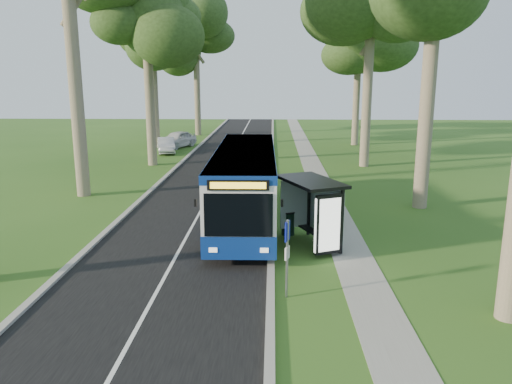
% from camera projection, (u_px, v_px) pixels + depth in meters
% --- Properties ---
extents(ground, '(120.00, 120.00, 0.00)m').
position_uv_depth(ground, '(271.00, 244.00, 19.73)').
color(ground, '#2E581B').
rests_on(ground, ground).
extents(road, '(7.00, 100.00, 0.02)m').
position_uv_depth(road, '(213.00, 188.00, 29.59)').
color(road, black).
rests_on(road, ground).
extents(kerb_east, '(0.25, 100.00, 0.12)m').
position_uv_depth(kerb_east, '(272.00, 188.00, 29.46)').
color(kerb_east, '#9E9B93').
rests_on(kerb_east, ground).
extents(kerb_west, '(0.25, 100.00, 0.12)m').
position_uv_depth(kerb_west, '(155.00, 187.00, 29.69)').
color(kerb_west, '#9E9B93').
rests_on(kerb_west, ground).
extents(centre_line, '(0.12, 100.00, 0.00)m').
position_uv_depth(centre_line, '(213.00, 188.00, 29.58)').
color(centre_line, white).
rests_on(centre_line, road).
extents(footpath, '(1.50, 100.00, 0.02)m').
position_uv_depth(footpath, '(323.00, 189.00, 29.37)').
color(footpath, gray).
rests_on(footpath, ground).
extents(bus, '(2.79, 12.42, 3.28)m').
position_uv_depth(bus, '(245.00, 184.00, 22.70)').
color(bus, white).
rests_on(bus, ground).
extents(bus_stop_sign, '(0.16, 0.33, 2.41)m').
position_uv_depth(bus_stop_sign, '(287.00, 249.00, 14.64)').
color(bus_stop_sign, gray).
rests_on(bus_stop_sign, ground).
extents(bus_shelter, '(2.76, 3.48, 2.64)m').
position_uv_depth(bus_shelter, '(315.00, 202.00, 18.72)').
color(bus_shelter, black).
rests_on(bus_shelter, ground).
extents(litter_bin, '(0.58, 0.58, 1.01)m').
position_uv_depth(litter_bin, '(288.00, 223.00, 20.81)').
color(litter_bin, black).
rests_on(litter_bin, ground).
extents(car_white, '(3.48, 4.89, 1.55)m').
position_uv_depth(car_white, '(177.00, 139.00, 46.64)').
color(car_white, silver).
rests_on(car_white, ground).
extents(car_silver, '(2.35, 4.23, 1.32)m').
position_uv_depth(car_silver, '(166.00, 145.00, 43.35)').
color(car_silver, '#B5B7BD').
rests_on(car_silver, ground).
extents(tree_west_c, '(5.20, 5.20, 15.49)m').
position_uv_depth(tree_west_c, '(145.00, 4.00, 34.98)').
color(tree_west_c, '#7A6B56').
rests_on(tree_west_c, ground).
extents(tree_west_d, '(5.20, 5.20, 15.60)m').
position_uv_depth(tree_west_d, '(151.00, 19.00, 44.77)').
color(tree_west_d, '#7A6B56').
rests_on(tree_west_d, ground).
extents(tree_west_e, '(5.20, 5.20, 15.47)m').
position_uv_depth(tree_west_e, '(196.00, 30.00, 54.45)').
color(tree_west_e, '#7A6B56').
rests_on(tree_west_e, ground).
extents(tree_east_c, '(5.20, 5.20, 15.53)m').
position_uv_depth(tree_east_c, '(372.00, 2.00, 34.45)').
color(tree_east_c, '#7A6B56').
rests_on(tree_east_c, ground).
extents(tree_east_d, '(5.20, 5.20, 13.79)m').
position_uv_depth(tree_east_d, '(359.00, 36.00, 46.39)').
color(tree_east_d, '#7A6B56').
rests_on(tree_east_d, ground).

